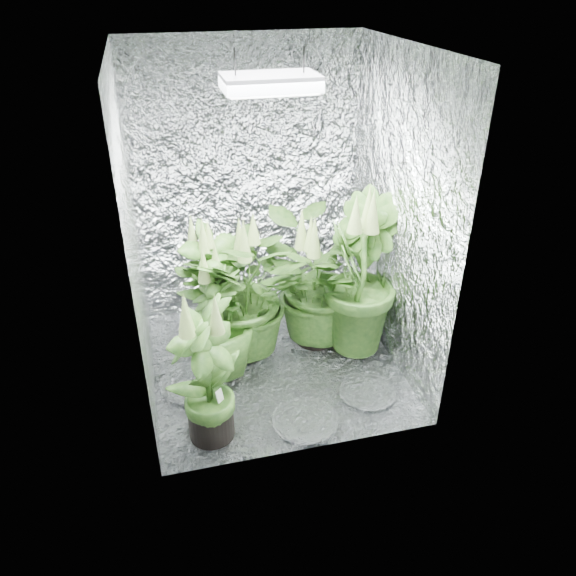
{
  "coord_description": "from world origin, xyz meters",
  "views": [
    {
      "loc": [
        -0.66,
        -2.98,
        2.36
      ],
      "look_at": [
        0.1,
        0.0,
        0.58
      ],
      "focal_mm": 35.0,
      "sensor_mm": 36.0,
      "label": 1
    }
  ],
  "objects_px": {
    "plant_c": "(358,278)",
    "plant_d": "(219,317)",
    "plant_f": "(207,371)",
    "plant_b": "(215,288)",
    "circulation_fan": "(340,303)",
    "grow_lamp": "(270,83)",
    "plant_a": "(245,293)",
    "plant_e": "(317,283)"
  },
  "relations": [
    {
      "from": "plant_e",
      "to": "plant_a",
      "type": "bearing_deg",
      "value": -177.72
    },
    {
      "from": "plant_b",
      "to": "circulation_fan",
      "type": "relative_size",
      "value": 2.66
    },
    {
      "from": "plant_a",
      "to": "plant_e",
      "type": "relative_size",
      "value": 1.04
    },
    {
      "from": "grow_lamp",
      "to": "plant_f",
      "type": "xyz_separation_m",
      "value": [
        -0.5,
        -0.56,
        -1.37
      ]
    },
    {
      "from": "plant_c",
      "to": "plant_f",
      "type": "distance_m",
      "value": 1.26
    },
    {
      "from": "grow_lamp",
      "to": "plant_c",
      "type": "bearing_deg",
      "value": 7.03
    },
    {
      "from": "grow_lamp",
      "to": "circulation_fan",
      "type": "height_order",
      "value": "grow_lamp"
    },
    {
      "from": "grow_lamp",
      "to": "plant_b",
      "type": "bearing_deg",
      "value": 132.53
    },
    {
      "from": "plant_e",
      "to": "plant_f",
      "type": "bearing_deg",
      "value": -138.08
    },
    {
      "from": "grow_lamp",
      "to": "plant_b",
      "type": "distance_m",
      "value": 1.47
    },
    {
      "from": "plant_c",
      "to": "plant_f",
      "type": "height_order",
      "value": "plant_c"
    },
    {
      "from": "plant_f",
      "to": "plant_a",
      "type": "bearing_deg",
      "value": 65.08
    },
    {
      "from": "plant_e",
      "to": "plant_f",
      "type": "relative_size",
      "value": 1.0
    },
    {
      "from": "plant_a",
      "to": "plant_d",
      "type": "distance_m",
      "value": 0.27
    },
    {
      "from": "grow_lamp",
      "to": "plant_f",
      "type": "relative_size",
      "value": 0.5
    },
    {
      "from": "grow_lamp",
      "to": "plant_d",
      "type": "height_order",
      "value": "grow_lamp"
    },
    {
      "from": "circulation_fan",
      "to": "plant_b",
      "type": "bearing_deg",
      "value": -174.4
    },
    {
      "from": "plant_c",
      "to": "circulation_fan",
      "type": "height_order",
      "value": "plant_c"
    },
    {
      "from": "plant_d",
      "to": "circulation_fan",
      "type": "bearing_deg",
      "value": 22.48
    },
    {
      "from": "grow_lamp",
      "to": "plant_e",
      "type": "xyz_separation_m",
      "value": [
        0.35,
        0.21,
        -1.36
      ]
    },
    {
      "from": "plant_d",
      "to": "circulation_fan",
      "type": "relative_size",
      "value": 2.55
    },
    {
      "from": "plant_b",
      "to": "circulation_fan",
      "type": "height_order",
      "value": "plant_b"
    },
    {
      "from": "plant_b",
      "to": "plant_e",
      "type": "xyz_separation_m",
      "value": [
        0.69,
        -0.16,
        0.03
      ]
    },
    {
      "from": "plant_b",
      "to": "plant_f",
      "type": "height_order",
      "value": "plant_f"
    },
    {
      "from": "plant_b",
      "to": "circulation_fan",
      "type": "bearing_deg",
      "value": 2.55
    },
    {
      "from": "plant_a",
      "to": "plant_f",
      "type": "xyz_separation_m",
      "value": [
        -0.35,
        -0.74,
        -0.02
      ]
    },
    {
      "from": "plant_a",
      "to": "circulation_fan",
      "type": "relative_size",
      "value": 2.86
    },
    {
      "from": "plant_c",
      "to": "grow_lamp",
      "type": "bearing_deg",
      "value": -172.97
    },
    {
      "from": "plant_b",
      "to": "circulation_fan",
      "type": "distance_m",
      "value": 0.97
    },
    {
      "from": "plant_b",
      "to": "plant_c",
      "type": "xyz_separation_m",
      "value": [
        0.93,
        -0.29,
        0.11
      ]
    },
    {
      "from": "plant_b",
      "to": "plant_e",
      "type": "bearing_deg",
      "value": -12.84
    },
    {
      "from": "grow_lamp",
      "to": "plant_d",
      "type": "distance_m",
      "value": 1.44
    },
    {
      "from": "plant_b",
      "to": "plant_f",
      "type": "relative_size",
      "value": 0.96
    },
    {
      "from": "grow_lamp",
      "to": "plant_d",
      "type": "relative_size",
      "value": 0.54
    },
    {
      "from": "grow_lamp",
      "to": "plant_a",
      "type": "relative_size",
      "value": 0.48
    },
    {
      "from": "plant_b",
      "to": "grow_lamp",
      "type": "bearing_deg",
      "value": -47.47
    },
    {
      "from": "plant_b",
      "to": "plant_d",
      "type": "xyz_separation_m",
      "value": [
        -0.02,
        -0.35,
        -0.01
      ]
    },
    {
      "from": "plant_c",
      "to": "plant_d",
      "type": "distance_m",
      "value": 0.96
    },
    {
      "from": "plant_f",
      "to": "grow_lamp",
      "type": "bearing_deg",
      "value": 48.23
    },
    {
      "from": "plant_b",
      "to": "plant_c",
      "type": "height_order",
      "value": "plant_c"
    },
    {
      "from": "circulation_fan",
      "to": "plant_f",
      "type": "bearing_deg",
      "value": -135.67
    },
    {
      "from": "plant_d",
      "to": "plant_c",
      "type": "bearing_deg",
      "value": 3.8
    }
  ]
}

